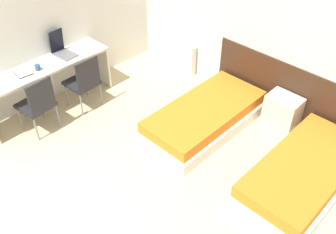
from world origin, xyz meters
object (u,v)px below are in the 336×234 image
(nightstand, at_px, (282,112))
(laptop, at_px, (62,50))
(chair_near_laptop, at_px, (84,80))
(bed_near_window, at_px, (205,117))
(chair_near_notebook, at_px, (38,103))
(bed_near_door, at_px, (304,173))

(nightstand, height_order, laptop, laptop)
(nightstand, height_order, chair_near_laptop, chair_near_laptop)
(bed_near_window, distance_m, chair_near_notebook, 2.43)
(nightstand, distance_m, chair_near_notebook, 3.56)
(bed_near_door, relative_size, nightstand, 3.78)
(laptop, bearing_deg, nightstand, 25.40)
(bed_near_window, distance_m, bed_near_door, 1.62)
(bed_near_door, distance_m, nightstand, 1.15)
(bed_near_window, bearing_deg, nightstand, 45.08)
(bed_near_window, bearing_deg, chair_near_laptop, -150.59)
(chair_near_notebook, relative_size, laptop, 2.37)
(bed_near_window, height_order, chair_near_laptop, chair_near_laptop)
(chair_near_laptop, relative_size, chair_near_notebook, 1.00)
(laptop, bearing_deg, bed_near_door, 8.75)
(bed_near_window, xyz_separation_m, chair_near_notebook, (-1.67, -1.74, 0.32))
(bed_near_window, relative_size, laptop, 5.15)
(bed_near_door, height_order, chair_near_laptop, chair_near_laptop)
(bed_near_door, height_order, nightstand, nightstand)
(bed_near_window, xyz_separation_m, laptop, (-2.14, -0.94, 0.67))
(bed_near_window, xyz_separation_m, nightstand, (0.81, 0.81, 0.08))
(bed_near_window, xyz_separation_m, bed_near_door, (1.62, 0.00, 0.00))
(chair_near_notebook, bearing_deg, nightstand, 39.76)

